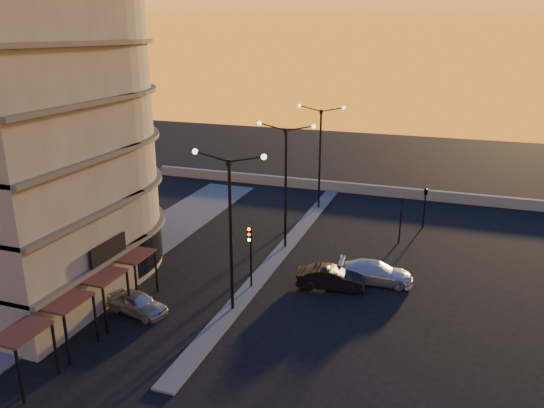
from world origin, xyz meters
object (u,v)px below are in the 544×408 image
Objects in this scene: streetlamp_mid at (286,176)px; car_hatchback at (137,303)px; car_sedan at (331,278)px; car_wagon at (376,272)px; traffic_light_main at (250,247)px.

car_hatchback is at bearing -112.62° from streetlamp_mid.
car_sedan is 0.90× the size of car_wagon.
car_wagon is at bearing -25.92° from streetlamp_mid.
traffic_light_main is 5.53m from car_sedan.
streetlamp_mid is at bearing -10.88° from car_hatchback.
car_wagon is at bearing -64.23° from car_sedan.
car_wagon reaches higher than car_hatchback.
traffic_light_main is at bearing 111.72° from car_wagon.
traffic_light_main reaches higher than car_wagon.
car_sedan is (4.77, 1.78, -2.18)m from traffic_light_main.
traffic_light_main is 0.99× the size of car_sedan.
car_hatchback is (-5.06, -5.02, -2.24)m from traffic_light_main.
car_hatchback is 15.08m from car_wagon.
car_sedan is at bearing -48.31° from streetlamp_mid.
traffic_light_main reaches higher than car_sedan.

